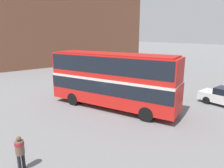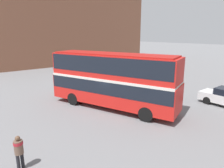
# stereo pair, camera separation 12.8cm
# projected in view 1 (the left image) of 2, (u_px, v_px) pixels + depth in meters

# --- Properties ---
(ground_plane) EXTENTS (240.00, 240.00, 0.00)m
(ground_plane) POSITION_uv_depth(u_px,v_px,m) (108.00, 107.00, 16.96)
(ground_plane) COLOR slate
(building_row_left) EXTENTS (10.74, 37.77, 17.27)m
(building_row_left) POSITION_uv_depth(u_px,v_px,m) (60.00, 22.00, 42.15)
(building_row_left) COLOR brown
(building_row_left) RESTS_ON ground_plane
(double_decker_bus) EXTENTS (11.11, 6.29, 4.57)m
(double_decker_bus) POSITION_uv_depth(u_px,v_px,m) (112.00, 77.00, 16.29)
(double_decker_bus) COLOR red
(double_decker_bus) RESTS_ON ground_plane
(pedestrian_foreground) EXTENTS (0.57, 0.57, 1.68)m
(pedestrian_foreground) POSITION_uv_depth(u_px,v_px,m) (20.00, 150.00, 8.90)
(pedestrian_foreground) COLOR #232328
(pedestrian_foreground) RESTS_ON ground_plane
(parked_car_kerb_near) EXTENTS (4.54, 2.37, 1.44)m
(parked_car_kerb_near) POSITION_uv_depth(u_px,v_px,m) (134.00, 65.00, 35.23)
(parked_car_kerb_near) COLOR navy
(parked_car_kerb_near) RESTS_ON ground_plane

